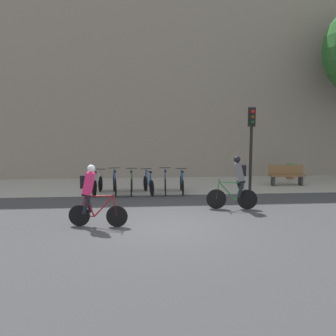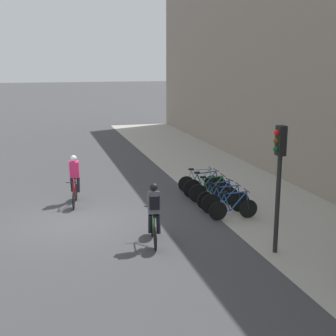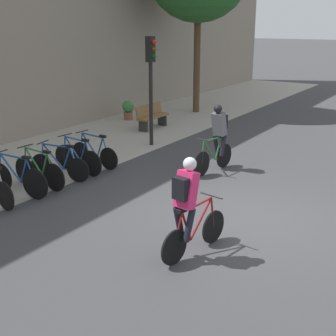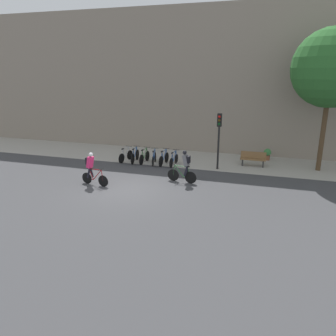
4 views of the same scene
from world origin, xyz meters
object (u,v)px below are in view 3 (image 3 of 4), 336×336
at_px(cyclist_pink, 188,205).
at_px(potted_plant, 128,109).
at_px(bench, 152,116).
at_px(cyclist_grey, 217,136).
at_px(parked_bike_2, 39,171).
at_px(parked_bike_3, 60,165).
at_px(parked_bike_1, 17,178).
at_px(parked_bike_4, 78,158).
at_px(parked_bike_5, 95,153).
at_px(traffic_light_pole, 151,71).

relative_size(cyclist_pink, potted_plant, 2.23).
relative_size(bench, potted_plant, 2.00).
distance_m(cyclist_grey, parked_bike_2, 4.59).
bearing_deg(bench, potted_plant, 64.24).
distance_m(parked_bike_3, potted_plant, 7.58).
relative_size(cyclist_grey, potted_plant, 2.27).
relative_size(parked_bike_1, parked_bike_4, 1.04).
distance_m(parked_bike_4, potted_plant, 6.99).
xyz_separation_m(cyclist_grey, parked_bike_2, (-3.46, 2.96, -0.54)).
xyz_separation_m(parked_bike_2, potted_plant, (7.59, 3.08, 0.04)).
height_order(cyclist_pink, cyclist_grey, cyclist_grey).
distance_m(cyclist_grey, bench, 5.47).
bearing_deg(cyclist_pink, cyclist_grey, 20.97).
bearing_deg(parked_bike_5, traffic_light_pole, 0.06).
relative_size(parked_bike_4, traffic_light_pole, 0.50).
height_order(cyclist_grey, parked_bike_2, cyclist_grey).
relative_size(parked_bike_2, parked_bike_4, 1.00).
bearing_deg(parked_bike_5, cyclist_pink, -123.35).
xyz_separation_m(parked_bike_5, potted_plant, (5.61, 3.08, 0.06)).
xyz_separation_m(bench, potted_plant, (0.83, 1.72, -0.03)).
bearing_deg(cyclist_pink, traffic_light_pole, 38.82).
height_order(cyclist_pink, parked_bike_2, cyclist_pink).
height_order(parked_bike_1, potted_plant, parked_bike_1).
bearing_deg(parked_bike_3, parked_bike_2, 179.88).
bearing_deg(parked_bike_2, potted_plant, 22.10).
distance_m(parked_bike_4, parked_bike_5, 0.66).
bearing_deg(parked_bike_4, parked_bike_3, -179.87).
relative_size(cyclist_grey, bench, 1.13).
bearing_deg(parked_bike_5, parked_bike_3, -180.00).
relative_size(parked_bike_5, traffic_light_pole, 0.48).
relative_size(parked_bike_2, potted_plant, 2.16).
relative_size(cyclist_pink, bench, 1.12).
height_order(parked_bike_2, bench, parked_bike_2).
xyz_separation_m(parked_bike_4, parked_bike_5, (0.66, -0.00, -0.02)).
xyz_separation_m(cyclist_grey, parked_bike_4, (-2.13, 2.96, -0.54)).
bearing_deg(parked_bike_4, traffic_light_pole, 0.03).
relative_size(cyclist_grey, parked_bike_5, 1.08).
xyz_separation_m(cyclist_pink, parked_bike_2, (1.12, 4.72, -0.54)).
bearing_deg(parked_bike_1, parked_bike_3, -0.06).
distance_m(cyclist_pink, parked_bike_2, 4.88).
relative_size(cyclist_grey, parked_bike_3, 1.07).
bearing_deg(parked_bike_4, bench, 14.08).
bearing_deg(parked_bike_4, cyclist_pink, -117.37).
height_order(cyclist_pink, parked_bike_3, cyclist_pink).
distance_m(bench, potted_plant, 1.91).
relative_size(parked_bike_1, bench, 1.13).
relative_size(traffic_light_pole, bench, 2.16).
bearing_deg(potted_plant, parked_bike_1, -159.52).
height_order(cyclist_pink, potted_plant, cyclist_pink).
xyz_separation_m(cyclist_pink, parked_bike_3, (1.78, 4.72, -0.56)).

